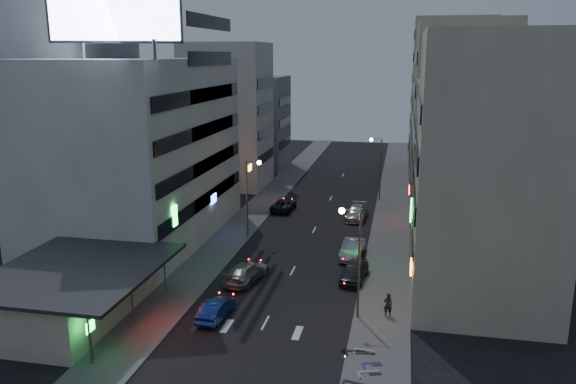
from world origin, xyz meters
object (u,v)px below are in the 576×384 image
(road_car_silver, at_px, (246,272))
(scooter_black_a, at_px, (367,375))
(scooter_silver_a, at_px, (379,360))
(scooter_black_b, at_px, (366,342))
(person, at_px, (388,305))
(parked_car_right_mid, at_px, (352,249))
(scooter_silver_b, at_px, (376,342))
(scooter_blue, at_px, (381,354))
(road_car_blue, at_px, (216,309))
(parked_car_right_near, at_px, (354,271))
(parked_car_left, at_px, (284,205))
(parked_car_right_far, at_px, (357,213))

(road_car_silver, bearing_deg, scooter_black_a, 140.55)
(scooter_silver_a, xyz_separation_m, scooter_black_b, (-0.89, 2.13, -0.03))
(person, xyz_separation_m, scooter_black_b, (-1.17, -5.16, -0.29))
(parked_car_right_mid, relative_size, scooter_silver_b, 2.42)
(road_car_silver, distance_m, scooter_blue, 15.80)
(road_car_blue, bearing_deg, scooter_blue, 166.57)
(parked_car_right_near, relative_size, parked_car_left, 0.94)
(scooter_black_a, bearing_deg, road_car_silver, 50.36)
(scooter_blue, distance_m, scooter_black_b, 1.52)
(parked_car_right_near, distance_m, scooter_silver_b, 11.76)
(scooter_blue, distance_m, scooter_silver_b, 1.28)
(parked_car_right_mid, xyz_separation_m, person, (3.64, -11.81, 0.18))
(person, distance_m, scooter_black_a, 9.02)
(parked_car_right_near, relative_size, road_car_blue, 1.12)
(parked_car_left, height_order, scooter_blue, parked_car_left)
(road_car_blue, distance_m, scooter_black_a, 12.84)
(scooter_silver_a, distance_m, scooter_black_b, 2.31)
(parked_car_left, xyz_separation_m, scooter_silver_b, (12.69, -31.59, 0.05))
(parked_car_right_near, relative_size, scooter_black_a, 2.41)
(parked_car_left, relative_size, person, 2.85)
(parked_car_right_mid, relative_size, road_car_silver, 0.91)
(road_car_blue, distance_m, scooter_silver_a, 12.66)
(road_car_silver, xyz_separation_m, scooter_silver_a, (11.47, -11.75, -0.05))
(parked_car_left, relative_size, road_car_silver, 0.93)
(parked_car_right_near, bearing_deg, road_car_silver, -161.15)
(parked_car_right_far, relative_size, scooter_black_a, 2.70)
(road_car_silver, xyz_separation_m, scooter_black_b, (10.58, -9.62, -0.08))
(parked_car_right_far, bearing_deg, scooter_black_a, -81.23)
(parked_car_right_near, xyz_separation_m, road_car_silver, (-8.79, -1.94, -0.02))
(parked_car_right_near, xyz_separation_m, parked_car_right_mid, (-0.68, 5.42, 0.01))
(scooter_blue, height_order, scooter_black_b, scooter_black_b)
(parked_car_right_mid, distance_m, parked_car_right_far, 12.73)
(scooter_silver_a, relative_size, scooter_silver_b, 0.99)
(parked_car_right_near, xyz_separation_m, scooter_blue, (2.73, -12.75, -0.15))
(parked_car_left, bearing_deg, parked_car_right_far, 171.70)
(scooter_black_a, distance_m, scooter_silver_a, 1.79)
(parked_car_right_far, height_order, person, person)
(parked_car_left, xyz_separation_m, parked_car_right_far, (8.95, -1.94, 0.07))
(scooter_blue, bearing_deg, parked_car_right_mid, -6.49)
(parked_car_right_far, xyz_separation_m, road_car_silver, (-7.45, -20.07, 0.02))
(scooter_black_a, distance_m, scooter_silver_b, 3.87)
(scooter_blue, bearing_deg, road_car_blue, 55.09)
(road_car_blue, xyz_separation_m, scooter_blue, (11.80, -3.78, -0.03))
(parked_car_left, height_order, road_car_silver, road_car_silver)
(parked_car_left, distance_m, scooter_blue, 35.31)
(road_car_silver, xyz_separation_m, scooter_blue, (11.53, -10.81, -0.13))
(road_car_blue, bearing_deg, parked_car_right_near, -130.97)
(parked_car_right_mid, relative_size, parked_car_left, 0.99)
(scooter_black_a, xyz_separation_m, scooter_silver_a, (0.61, 1.68, 0.02))
(road_car_blue, bearing_deg, scooter_silver_a, 162.44)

